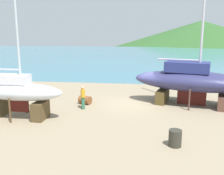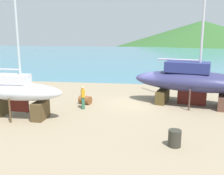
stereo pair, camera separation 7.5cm
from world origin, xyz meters
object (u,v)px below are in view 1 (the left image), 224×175
at_px(barrel_by_slipway, 175,138).
at_px(barrel_rust_mid, 85,100).
at_px(sailboat_far_slipway, 17,92).
at_px(sailboat_large_starboard, 192,81).
at_px(worker, 83,97).

relative_size(barrel_by_slipway, barrel_rust_mid, 0.92).
height_order(barrel_by_slipway, barrel_rust_mid, barrel_by_slipway).
bearing_deg(sailboat_far_slipway, sailboat_large_starboard, 25.14).
height_order(sailboat_large_starboard, worker, sailboat_large_starboard).
distance_m(sailboat_large_starboard, barrel_by_slipway, 8.18).
xyz_separation_m(sailboat_far_slipway, worker, (3.74, 2.50, -0.83)).
bearing_deg(sailboat_far_slipway, barrel_by_slipway, -14.36).
distance_m(worker, barrel_by_slipway, 8.26).
bearing_deg(worker, sailboat_large_starboard, 171.99).
relative_size(sailboat_far_slipway, barrel_rust_mid, 10.12).
bearing_deg(sailboat_far_slipway, barrel_rust_mid, 50.62).
distance_m(worker, barrel_rust_mid, 1.47).
distance_m(sailboat_far_slipway, worker, 4.57).
bearing_deg(barrel_by_slipway, worker, 136.91).
xyz_separation_m(worker, barrel_rust_mid, (-0.17, 1.35, -0.56)).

